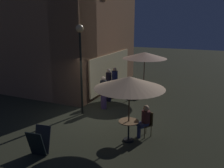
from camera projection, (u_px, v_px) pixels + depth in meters
ground_plane at (93, 117)px, 10.70m from camera, size 60.00×60.00×0.00m
cafe_building at (68, 24)px, 13.90m from camera, size 7.89×7.60×8.08m
street_lamp_near_corner at (80, 51)px, 10.40m from camera, size 0.35×0.35×4.08m
menu_sandwich_board at (39, 142)px, 7.59m from camera, size 0.71×0.63×0.89m
cafe_table_0 at (129, 127)px, 8.46m from camera, size 0.72×0.72×0.77m
cafe_table_1 at (144, 86)px, 13.87m from camera, size 0.70×0.70×0.76m
patio_umbrella_0 at (129, 83)px, 8.04m from camera, size 2.45×2.45×2.40m
patio_umbrella_1 at (145, 55)px, 13.41m from camera, size 2.53×2.53×2.52m
cafe_chair_0 at (148, 122)px, 8.87m from camera, size 0.53×0.53×0.95m
patron_seated_0 at (145, 119)px, 8.76m from camera, size 0.51×0.48×1.22m
patron_standing_1 at (109, 85)px, 12.65m from camera, size 0.30×0.30×1.78m
patron_standing_2 at (115, 82)px, 13.32m from camera, size 0.33×0.33×1.73m
patron_standing_3 at (104, 93)px, 11.58m from camera, size 0.33×0.33×1.63m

